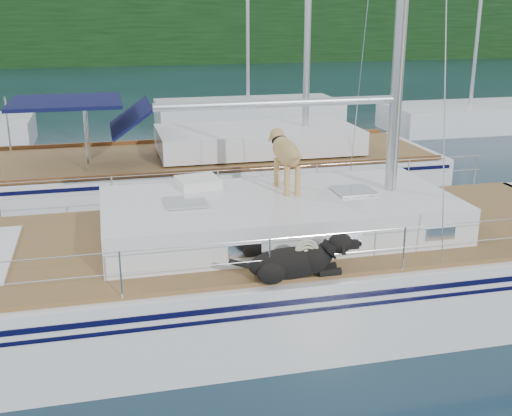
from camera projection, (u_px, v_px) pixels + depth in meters
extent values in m
plane|color=black|center=(228.00, 312.00, 9.93)|extent=(120.00, 120.00, 0.00)
cube|color=black|center=(117.00, 26.00, 50.73)|extent=(90.00, 3.00, 6.00)
cube|color=#595147|center=(118.00, 56.00, 52.57)|extent=(92.00, 1.00, 1.20)
cube|color=white|center=(227.00, 283.00, 9.78)|extent=(12.00, 3.80, 1.40)
cube|color=brown|center=(227.00, 238.00, 9.56)|extent=(11.52, 3.50, 0.06)
cube|color=white|center=(278.00, 215.00, 9.65)|extent=(5.20, 2.50, 0.55)
cylinder|color=silver|center=(280.00, 103.00, 9.14)|extent=(3.60, 0.12, 0.12)
cylinder|color=silver|center=(254.00, 241.00, 7.76)|extent=(10.56, 0.01, 0.01)
cylinder|color=silver|center=(207.00, 171.00, 11.00)|extent=(10.56, 0.01, 0.01)
cube|color=#1A47A8|center=(140.00, 218.00, 10.26)|extent=(0.91, 0.83, 0.06)
cube|color=white|center=(198.00, 183.00, 10.04)|extent=(0.71, 0.62, 0.16)
torus|color=beige|center=(307.00, 251.00, 7.99)|extent=(0.40, 0.13, 0.39)
cube|color=white|center=(210.00, 182.00, 15.57)|extent=(11.00, 3.50, 1.30)
cube|color=brown|center=(209.00, 156.00, 15.37)|extent=(10.56, 3.29, 0.06)
cube|color=white|center=(258.00, 139.00, 15.53)|extent=(4.80, 2.30, 0.55)
cube|color=#0F1340|center=(66.00, 102.00, 14.23)|extent=(2.40, 2.30, 0.08)
cube|color=white|center=(248.00, 114.00, 25.54)|extent=(7.20, 3.00, 1.10)
cube|color=white|center=(469.00, 119.00, 24.55)|extent=(6.40, 3.00, 1.10)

